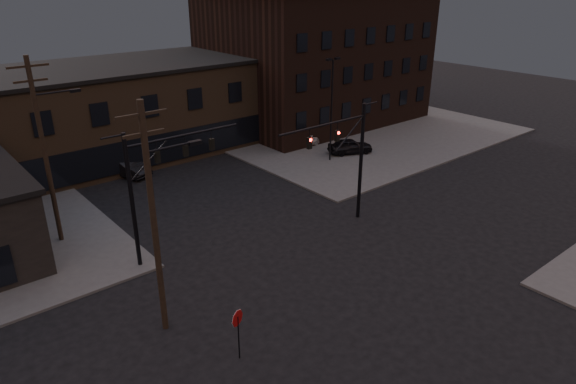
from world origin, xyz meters
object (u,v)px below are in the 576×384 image
object	(u,v)px
stop_sign	(238,323)
parked_car_lot_a	(350,146)
car_crossing	(123,166)
parked_car_lot_b	(317,135)
traffic_signal_near	(350,153)
traffic_signal_far	(152,181)

from	to	relation	value
stop_sign	parked_car_lot_a	xyz separation A→B (m)	(23.76, 16.15, -0.99)
car_crossing	parked_car_lot_b	bearing A→B (deg)	-31.63
traffic_signal_near	car_crossing	xyz separation A→B (m)	(-7.98, 18.17, -4.12)
traffic_signal_far	stop_sign	xyz separation A→B (m)	(-1.28, -9.99, -3.17)
traffic_signal_near	parked_car_lot_a	size ratio (longest dim) A/B	1.94
stop_sign	parked_car_lot_a	distance (m)	28.74
parked_car_lot_b	car_crossing	size ratio (longest dim) A/B	0.83
traffic_signal_near	stop_sign	xyz separation A→B (m)	(-13.36, -6.49, -3.09)
traffic_signal_far	stop_sign	world-z (taller)	traffic_signal_far
car_crossing	stop_sign	bearing A→B (deg)	-122.63
stop_sign	parked_car_lot_b	distance (m)	31.86
parked_car_lot_b	car_crossing	bearing A→B (deg)	65.41
stop_sign	parked_car_lot_b	size ratio (longest dim) A/B	0.60
stop_sign	parked_car_lot_a	bearing A→B (deg)	34.20
stop_sign	traffic_signal_near	bearing A→B (deg)	25.90
traffic_signal_near	stop_sign	bearing A→B (deg)	-154.10
traffic_signal_near	parked_car_lot_b	bearing A→B (deg)	53.64
traffic_signal_near	parked_car_lot_b	size ratio (longest dim) A/B	1.95
traffic_signal_far	parked_car_lot_a	world-z (taller)	traffic_signal_far
traffic_signal_near	traffic_signal_far	size ratio (longest dim) A/B	1.00
stop_sign	parked_car_lot_b	bearing A→B (deg)	41.10
car_crossing	traffic_signal_near	bearing A→B (deg)	-86.61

